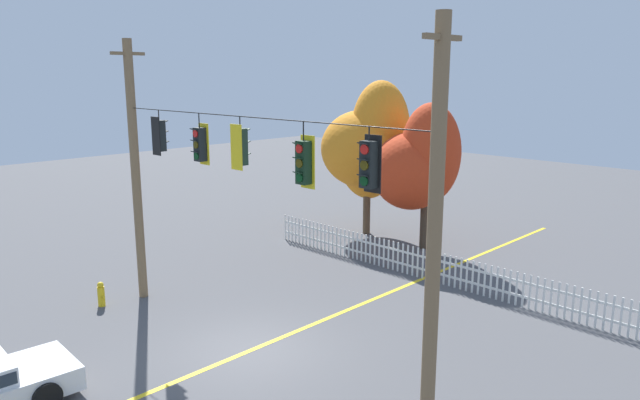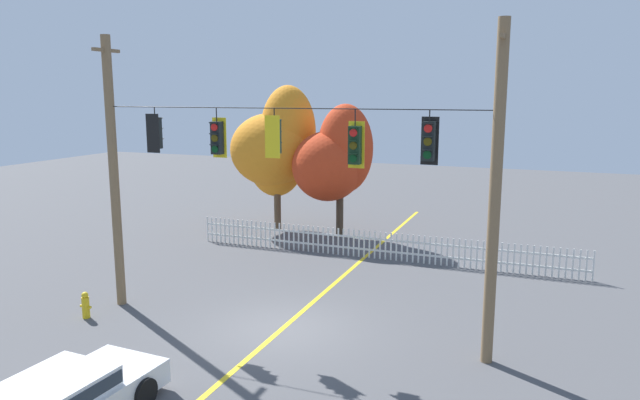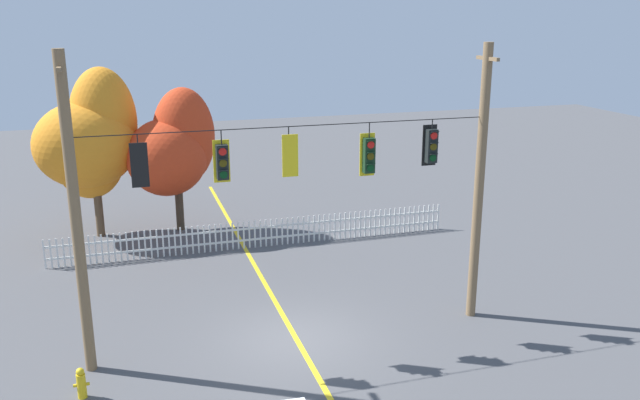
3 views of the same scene
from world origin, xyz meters
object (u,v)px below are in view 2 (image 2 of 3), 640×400
Objects in this scene: traffic_signal_westbound_side at (274,136)px; fire_hydrant at (86,305)px; autumn_maple_near_fence at (277,147)px; traffic_signal_eastbound_side at (155,133)px; traffic_signal_southbound_primary at (217,138)px; autumn_maple_mid at (335,159)px; traffic_signal_northbound_secondary at (429,141)px; traffic_signal_northbound_primary at (355,145)px.

traffic_signal_westbound_side is 1.64× the size of fire_hydrant.
traffic_signal_eastbound_side is at bearing -82.29° from autumn_maple_near_fence.
traffic_signal_eastbound_side is 11.62m from autumn_maple_near_fence.
traffic_signal_southbound_primary is at bearing 179.41° from traffic_signal_westbound_side.
fire_hydrant is (-0.24, -12.78, -3.64)m from autumn_maple_near_fence.
autumn_maple_mid is at bearing -11.72° from autumn_maple_near_fence.
traffic_signal_northbound_primary is at bearing 179.99° from traffic_signal_northbound_secondary.
traffic_signal_southbound_primary is at bearing -179.99° from traffic_signal_northbound_primary.
traffic_signal_northbound_secondary is at bearing 0.00° from traffic_signal_southbound_primary.
autumn_maple_mid is at bearing 81.22° from traffic_signal_eastbound_side.
traffic_signal_westbound_side is 2.27m from traffic_signal_northbound_primary.
traffic_signal_northbound_secondary is at bearing -0.01° from traffic_signal_northbound_primary.
traffic_signal_northbound_primary and traffic_signal_northbound_secondary have the same top height.
traffic_signal_northbound_primary is 9.39m from fire_hydrant.
traffic_signal_southbound_primary is 0.23× the size of autumn_maple_mid.
traffic_signal_southbound_primary is at bearing -180.00° from traffic_signal_northbound_secondary.
traffic_signal_northbound_primary is at bearing 9.85° from fire_hydrant.
autumn_maple_near_fence is 8.68× the size of fire_hydrant.
traffic_signal_westbound_side is at bearing -0.00° from traffic_signal_eastbound_side.
traffic_signal_northbound_primary is (4.04, 0.00, -0.08)m from traffic_signal_southbound_primary.
traffic_signal_northbound_secondary is at bearing 0.26° from traffic_signal_westbound_side.
traffic_signal_northbound_secondary is 0.22× the size of autumn_maple_mid.
traffic_signal_northbound_secondary reaches higher than fire_hydrant.
fire_hydrant is at bearing -160.42° from traffic_signal_southbound_primary.
traffic_signal_northbound_secondary reaches higher than autumn_maple_mid.
autumn_maple_near_fence is 13.29m from fire_hydrant.
traffic_signal_southbound_primary and traffic_signal_northbound_primary have the same top height.
traffic_signal_westbound_side and traffic_signal_northbound_secondary have the same top height.
traffic_signal_southbound_primary is 1.04× the size of traffic_signal_northbound_secondary.
traffic_signal_southbound_primary is 4.04m from traffic_signal_northbound_primary.
traffic_signal_westbound_side is 0.22× the size of autumn_maple_mid.
autumn_maple_near_fence is at bearing 123.87° from traffic_signal_northbound_primary.
traffic_signal_northbound_secondary is 0.19× the size of autumn_maple_near_fence.
traffic_signal_westbound_side reaches higher than autumn_maple_mid.
autumn_maple_mid is (1.66, 10.76, -1.82)m from traffic_signal_eastbound_side.
traffic_signal_eastbound_side is 0.97× the size of traffic_signal_northbound_secondary.
autumn_maple_mid is (-6.33, 10.74, -1.81)m from traffic_signal_northbound_secondary.
traffic_signal_eastbound_side is 0.87× the size of traffic_signal_northbound_primary.
traffic_signal_southbound_primary is 1.78m from traffic_signal_westbound_side.
autumn_maple_near_fence is at bearing 129.91° from traffic_signal_northbound_secondary.
traffic_signal_westbound_side is 0.87× the size of traffic_signal_northbound_primary.
traffic_signal_northbound_secondary is (4.15, 0.02, -0.01)m from traffic_signal_westbound_side.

